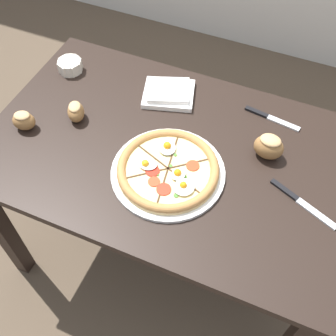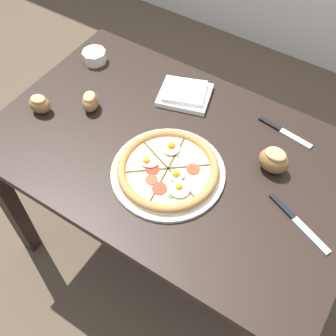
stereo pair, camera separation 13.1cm
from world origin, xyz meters
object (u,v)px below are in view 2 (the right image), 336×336
at_px(pizza, 168,170).
at_px(bread_piece_near, 91,100).
at_px(bread_piece_far, 274,160).
at_px(ramekin_bowl, 94,56).
at_px(dining_table, 174,170).
at_px(knife_main, 298,222).
at_px(napkin_folded, 185,94).
at_px(bread_piece_mid, 40,104).
at_px(knife_spare, 284,132).

height_order(pizza, bread_piece_near, bread_piece_near).
bearing_deg(bread_piece_far, ramekin_bowl, 172.28).
bearing_deg(dining_table, pizza, -69.84).
bearing_deg(bread_piece_far, knife_main, -43.26).
xyz_separation_m(napkin_folded, bread_piece_far, (0.40, -0.13, 0.03)).
bearing_deg(bread_piece_near, napkin_folded, 42.21).
bearing_deg(pizza, knife_main, 7.84).
bearing_deg(bread_piece_mid, pizza, 1.42).
height_order(dining_table, pizza, pizza).
bearing_deg(knife_spare, pizza, -115.43).
xyz_separation_m(pizza, knife_spare, (0.24, 0.36, -0.02)).
height_order(bread_piece_near, knife_main, bread_piece_near).
xyz_separation_m(dining_table, napkin_folded, (-0.10, 0.23, 0.13)).
relative_size(pizza, bread_piece_mid, 3.99).
bearing_deg(knife_main, pizza, -149.46).
relative_size(ramekin_bowl, bread_piece_near, 1.01).
relative_size(pizza, napkin_folded, 1.66).
xyz_separation_m(napkin_folded, knife_spare, (0.38, 0.04, -0.01)).
height_order(pizza, knife_spare, pizza).
xyz_separation_m(ramekin_bowl, bread_piece_mid, (0.01, -0.32, 0.01)).
bearing_deg(bread_piece_near, pizza, -14.24).
distance_m(napkin_folded, knife_main, 0.61).
relative_size(ramekin_bowl, knife_spare, 0.47).
height_order(napkin_folded, bread_piece_far, bread_piece_far).
relative_size(pizza, knife_spare, 1.78).
distance_m(bread_piece_mid, knife_spare, 0.86).
relative_size(napkin_folded, bread_piece_far, 2.20).
relative_size(dining_table, bread_piece_mid, 13.61).
xyz_separation_m(bread_piece_far, knife_main, (0.15, -0.14, -0.04)).
height_order(pizza, bread_piece_mid, bread_piece_mid).
bearing_deg(pizza, dining_table, 110.16).
bearing_deg(knife_spare, napkin_folded, -166.38).
xyz_separation_m(bread_piece_far, knife_spare, (-0.03, 0.17, -0.04)).
bearing_deg(bread_piece_near, bread_piece_far, 8.52).
height_order(napkin_folded, knife_main, napkin_folded).
bearing_deg(napkin_folded, bread_piece_far, -17.66).
bearing_deg(bread_piece_near, knife_spare, 22.78).
bearing_deg(ramekin_bowl, dining_table, -22.71).
relative_size(pizza, knife_main, 1.62).
xyz_separation_m(pizza, bread_piece_near, (-0.39, 0.10, 0.02)).
bearing_deg(bread_piece_mid, ramekin_bowl, 92.39).
height_order(dining_table, bread_piece_far, bread_piece_far).
bearing_deg(bread_piece_near, ramekin_bowl, 126.53).
xyz_separation_m(ramekin_bowl, bread_piece_near, (0.15, -0.21, 0.01)).
xyz_separation_m(ramekin_bowl, knife_main, (0.96, -0.25, -0.02)).
bearing_deg(ramekin_bowl, knife_main, -14.58).
height_order(knife_main, knife_spare, same).
bearing_deg(knife_main, bread_piece_mid, -153.04).
bearing_deg(napkin_folded, dining_table, -66.06).
height_order(dining_table, bread_piece_mid, bread_piece_mid).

